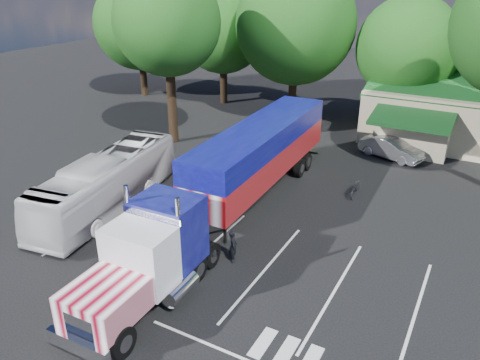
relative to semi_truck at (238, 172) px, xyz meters
The scene contains 11 objects.
ground 3.30m from the semi_truck, 81.34° to the left, with size 120.00×120.00×0.00m, color black.
tree_row_a 28.91m from the semi_truck, 139.45° to the left, with size 9.00×9.00×11.68m.
tree_row_b 24.00m from the semi_truck, 122.58° to the left, with size 8.40×8.40×11.35m.
tree_row_c 19.63m from the semi_truck, 104.40° to the left, with size 10.00×10.00×13.05m.
tree_row_d 20.42m from the semi_truck, 77.56° to the left, with size 8.00×8.00×10.60m.
tree_near_left 14.41m from the semi_truck, 141.67° to the left, with size 7.60×7.60×12.65m.
semi_truck is the anchor object (origin of this frame).
woman 4.73m from the semi_truck, 64.14° to the right, with size 0.57×0.38×1.57m, color black.
bicycle 7.62m from the semi_truck, 48.54° to the left, with size 0.68×1.94×1.02m, color black.
tour_bus 7.29m from the semi_truck, 157.97° to the right, with size 2.57×11.00×3.06m, color silver.
silver_sedan 13.75m from the semi_truck, 67.06° to the left, with size 1.56×4.48×1.48m, color #ADB0B5.
Camera 1 is at (10.58, -21.64, 12.20)m, focal length 35.00 mm.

